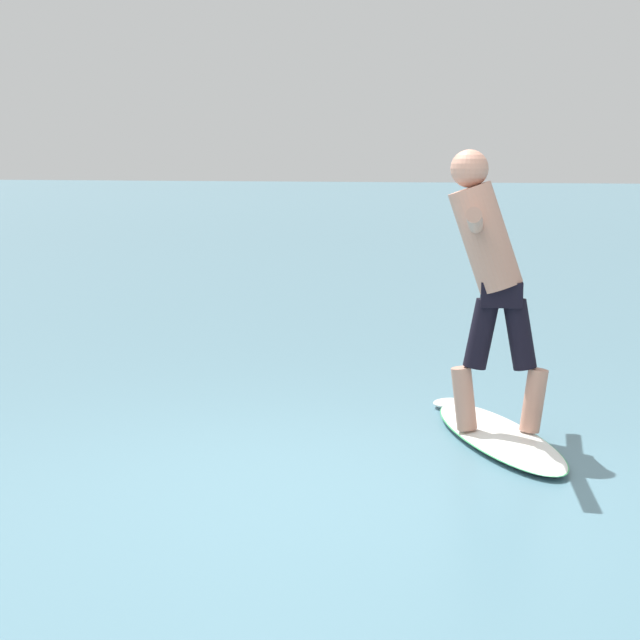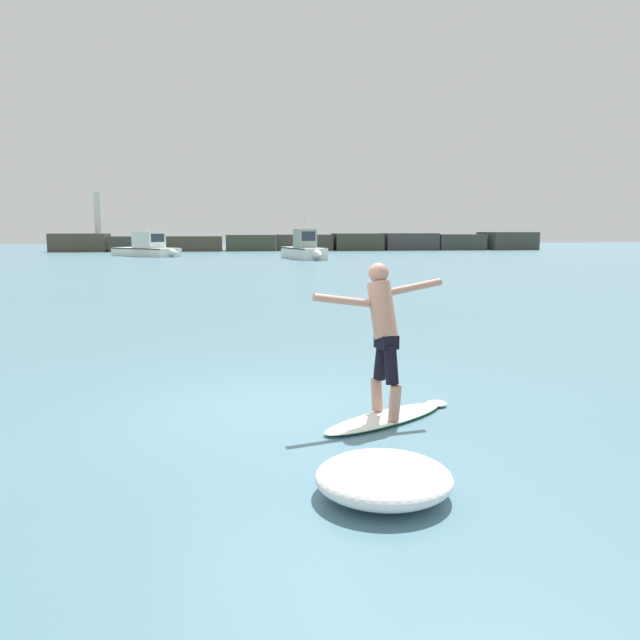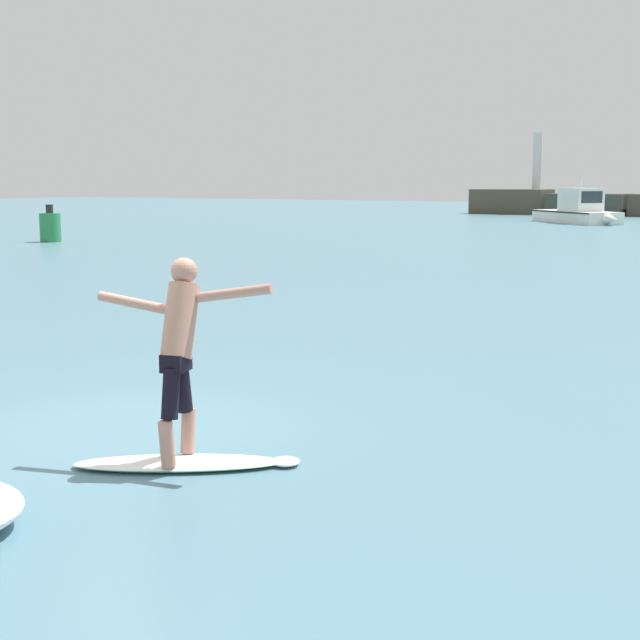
# 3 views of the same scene
# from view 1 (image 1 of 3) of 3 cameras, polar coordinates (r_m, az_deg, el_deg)

# --- Properties ---
(ground_plane) EXTENTS (200.00, 200.00, 0.00)m
(ground_plane) POSITION_cam_1_polar(r_m,az_deg,el_deg) (6.07, -0.10, -8.64)
(ground_plane) COLOR slate
(surfboard) EXTENTS (1.92, 1.44, 0.21)m
(surfboard) POSITION_cam_1_polar(r_m,az_deg,el_deg) (7.05, 9.37, -6.04)
(surfboard) COLOR white
(surfboard) RESTS_ON ground
(surfer) EXTENTS (1.65, 0.74, 1.79)m
(surfer) POSITION_cam_1_polar(r_m,az_deg,el_deg) (6.83, 8.94, 2.86)
(surfer) COLOR tan
(surfer) RESTS_ON surfboard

